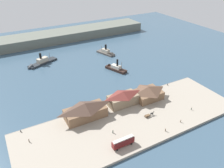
% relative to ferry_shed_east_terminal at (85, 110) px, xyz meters
% --- Properties ---
extents(ground_plane, '(320.00, 320.00, 0.00)m').
position_rel_ferry_shed_east_terminal_xyz_m(ground_plane, '(18.83, 9.41, -5.39)').
color(ground_plane, '#385166').
extents(quay_promenade, '(110.00, 36.00, 1.20)m').
position_rel_ferry_shed_east_terminal_xyz_m(quay_promenade, '(18.83, -12.59, -4.79)').
color(quay_promenade, '#9E9384').
rests_on(quay_promenade, ground).
extents(seawall_edge, '(110.00, 0.80, 1.00)m').
position_rel_ferry_shed_east_terminal_xyz_m(seawall_edge, '(18.83, 5.81, -4.89)').
color(seawall_edge, gray).
rests_on(seawall_edge, ground).
extents(ferry_shed_east_terminal, '(20.09, 9.74, 8.24)m').
position_rel_ferry_shed_east_terminal_xyz_m(ferry_shed_east_terminal, '(0.00, 0.00, 0.00)').
color(ferry_shed_east_terminal, brown).
rests_on(ferry_shed_east_terminal, quay_promenade).
extents(ferry_shed_west_terminal, '(15.75, 8.29, 7.78)m').
position_rel_ferry_shed_east_terminal_xyz_m(ferry_shed_west_terminal, '(21.47, 0.68, -0.24)').
color(ferry_shed_west_terminal, '#847056').
rests_on(ferry_shed_west_terminal, quay_promenade).
extents(ferry_shed_customs_shed, '(14.96, 11.48, 7.27)m').
position_rel_ferry_shed_east_terminal_xyz_m(ferry_shed_customs_shed, '(36.43, -0.92, -0.49)').
color(ferry_shed_customs_shed, brown).
rests_on(ferry_shed_customs_shed, quay_promenade).
extents(street_tram, '(9.77, 2.42, 4.11)m').
position_rel_ferry_shed_east_terminal_xyz_m(street_tram, '(5.85, -25.06, -1.77)').
color(street_tram, maroon).
rests_on(street_tram, quay_promenade).
extents(horse_cart, '(5.50, 1.35, 1.87)m').
position_rel_ferry_shed_east_terminal_xyz_m(horse_cart, '(27.46, -14.32, -3.25)').
color(horse_cart, brown).
rests_on(horse_cart, quay_promenade).
extents(pedestrian_walking_west, '(0.43, 0.43, 1.76)m').
position_rel_ferry_shed_east_terminal_xyz_m(pedestrian_walking_west, '(6.05, -16.16, -3.38)').
color(pedestrian_walking_west, '#3D4C42').
rests_on(pedestrian_walking_west, quay_promenade).
extents(pedestrian_near_cart, '(0.38, 0.38, 1.52)m').
position_rel_ferry_shed_east_terminal_xyz_m(pedestrian_near_cart, '(49.43, -20.57, -3.49)').
color(pedestrian_near_cart, '#3D4C42').
rests_on(pedestrian_near_cart, quay_promenade).
extents(pedestrian_near_west_shed, '(0.42, 0.42, 1.71)m').
position_rel_ferry_shed_east_terminal_xyz_m(pedestrian_near_west_shed, '(27.21, -26.55, -3.41)').
color(pedestrian_near_west_shed, '#6B5B4C').
rests_on(pedestrian_near_west_shed, quay_promenade).
extents(pedestrian_walking_east, '(0.41, 0.41, 1.67)m').
position_rel_ferry_shed_east_terminal_xyz_m(pedestrian_walking_east, '(-27.57, -3.69, -3.43)').
color(pedestrian_walking_east, '#6B5B4C').
rests_on(pedestrian_walking_east, quay_promenade).
extents(pedestrian_near_east_shed, '(0.38, 0.38, 1.56)m').
position_rel_ferry_shed_east_terminal_xyz_m(pedestrian_near_east_shed, '(37.57, -25.25, -3.48)').
color(pedestrian_near_east_shed, '#6B5B4C').
rests_on(pedestrian_near_east_shed, quay_promenade).
extents(mooring_post_east, '(0.44, 0.44, 0.90)m').
position_rel_ferry_shed_east_terminal_xyz_m(mooring_post_east, '(50.47, 4.17, -3.74)').
color(mooring_post_east, black).
rests_on(mooring_post_east, quay_promenade).
extents(mooring_post_west, '(0.44, 0.44, 0.90)m').
position_rel_ferry_shed_east_terminal_xyz_m(mooring_post_west, '(-29.52, 4.41, -3.74)').
color(mooring_post_west, black).
rests_on(mooring_post_west, quay_promenade).
extents(mooring_post_center_east, '(0.44, 0.44, 0.90)m').
position_rel_ferry_shed_east_terminal_xyz_m(mooring_post_center_east, '(55.60, 4.56, -3.74)').
color(mooring_post_center_east, black).
rests_on(mooring_post_center_east, quay_promenade).
extents(ferry_moored_west, '(10.29, 17.87, 9.51)m').
position_rel_ferry_shed_east_terminal_xyz_m(ferry_moored_west, '(47.83, 67.06, -3.99)').
color(ferry_moored_west, '#514C47').
rests_on(ferry_moored_west, ground).
extents(ferry_mid_harbor, '(24.49, 14.37, 10.29)m').
position_rel_ferry_shed_east_terminal_xyz_m(ferry_mid_harbor, '(-4.60, 73.88, -4.00)').
color(ferry_mid_harbor, '#23282D').
rests_on(ferry_mid_harbor, ground).
extents(ferry_departing_north, '(10.50, 17.81, 9.69)m').
position_rel_ferry_shed_east_terminal_xyz_m(ferry_departing_north, '(39.00, 40.72, -3.94)').
color(ferry_departing_north, black).
rests_on(ferry_departing_north, ground).
extents(far_headland, '(180.00, 24.00, 8.00)m').
position_rel_ferry_shed_east_terminal_xyz_m(far_headland, '(18.83, 119.41, -1.39)').
color(far_headland, '#60665B').
rests_on(far_headland, ground).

